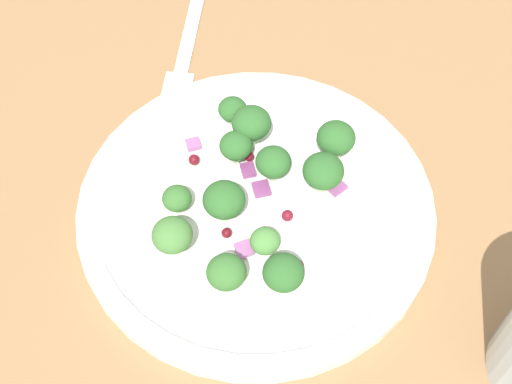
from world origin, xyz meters
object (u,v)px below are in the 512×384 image
plate (256,206)px  broccoli_floret_1 (226,273)px  broccoli_floret_2 (265,241)px  broccoli_floret_0 (224,200)px  fork (189,36)px

plate → broccoli_floret_1: 7.52cm
plate → broccoli_floret_2: broccoli_floret_2 is taller
plate → broccoli_floret_0: bearing=-156.4°
fork → broccoli_floret_0: bearing=-84.1°
broccoli_floret_0 → broccoli_floret_2: 4.05cm
plate → broccoli_floret_1: (-2.48, -6.61, 2.59)cm
broccoli_floret_0 → broccoli_floret_1: bearing=-91.8°
broccoli_floret_1 → broccoli_floret_2: 3.87cm
fork → plate: bearing=-76.9°
plate → broccoli_floret_0: (-2.30, -1.01, 2.58)cm
broccoli_floret_0 → broccoli_floret_2: (2.58, -3.02, -0.81)cm
broccoli_floret_0 → broccoli_floret_2: broccoli_floret_0 is taller
plate → fork: plate is taller
broccoli_floret_0 → fork: size_ratio=0.16×
broccoli_floret_2 → plate: bearing=93.9°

